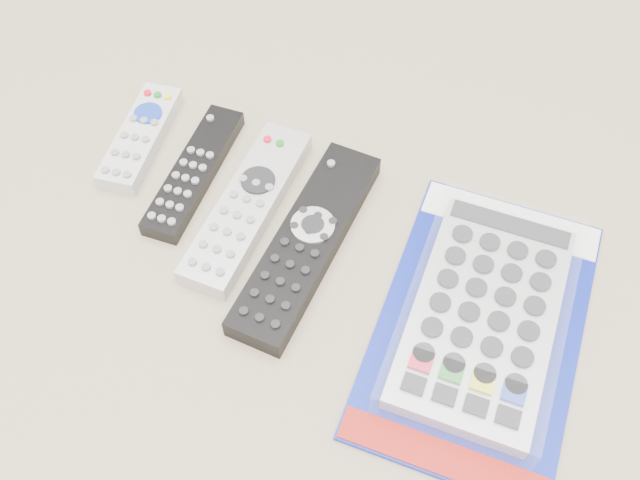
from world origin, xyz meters
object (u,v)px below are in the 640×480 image
at_px(remote_large_black, 307,242).
at_px(jumbo_remote_packaged, 484,314).
at_px(remote_slim_black, 194,172).
at_px(remote_silver_dvd, 247,206).
at_px(remote_small_grey, 141,137).

distance_m(remote_large_black, jumbo_remote_packaged, 0.19).
bearing_deg(remote_slim_black, remote_silver_dvd, -18.81).
bearing_deg(remote_large_black, remote_small_grey, 167.37).
bearing_deg(remote_small_grey, remote_silver_dvd, -23.59).
relative_size(remote_slim_black, remote_large_black, 0.75).
relative_size(remote_slim_black, jumbo_remote_packaged, 0.58).
relative_size(remote_small_grey, remote_silver_dvd, 0.71).
xyz_separation_m(remote_small_grey, jumbo_remote_packaged, (0.43, -0.06, 0.01)).
xyz_separation_m(remote_silver_dvd, remote_large_black, (0.08, -0.02, 0.00)).
distance_m(remote_small_grey, remote_large_black, 0.24).
height_order(remote_slim_black, jumbo_remote_packaged, jumbo_remote_packaged).
xyz_separation_m(remote_small_grey, remote_slim_black, (0.08, -0.02, -0.00)).
distance_m(remote_slim_black, jumbo_remote_packaged, 0.35).
xyz_separation_m(remote_silver_dvd, jumbo_remote_packaged, (0.27, -0.02, 0.01)).
xyz_separation_m(remote_large_black, jumbo_remote_packaged, (0.19, -0.00, 0.01)).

